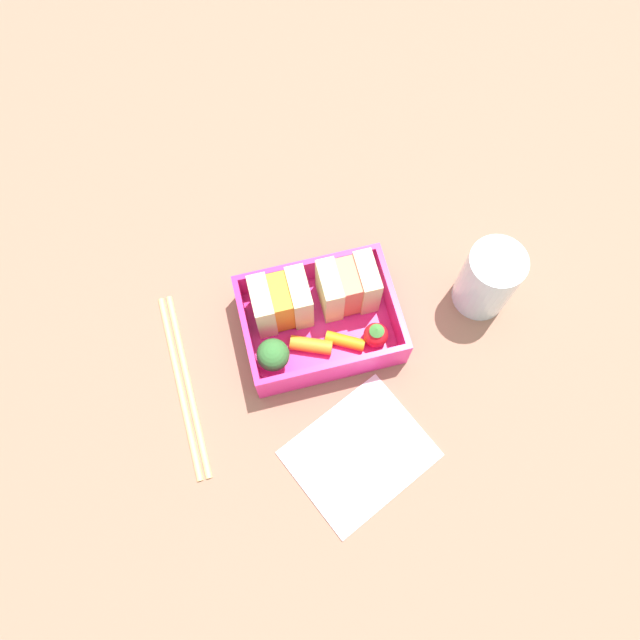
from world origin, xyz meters
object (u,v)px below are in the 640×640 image
object	(u,v)px
chopstick_pair	(183,384)
folded_napkin	(360,454)
sandwich_center_left	(348,287)
broccoli_floret	(273,355)
carrot_stick_left	(311,345)
carrot_stick_far_left	(345,341)
sandwich_left	(281,302)
strawberry_far_left	(376,335)
drinking_glass	(488,279)

from	to	relation	value
chopstick_pair	folded_napkin	bearing A→B (deg)	-35.68
sandwich_center_left	folded_napkin	xyz separation A→B (cm)	(-3.01, -16.61, -4.17)
broccoli_floret	carrot_stick_left	bearing A→B (deg)	9.81
carrot_stick_far_left	folded_napkin	size ratio (longest dim) A/B	0.31
carrot_stick_left	carrot_stick_far_left	size ratio (longest dim) A/B	1.05
sandwich_left	sandwich_center_left	world-z (taller)	same
broccoli_floret	carrot_stick_left	size ratio (longest dim) A/B	1.02
strawberry_far_left	carrot_stick_left	bearing A→B (deg)	173.76
broccoli_floret	folded_napkin	bearing A→B (deg)	-60.79
broccoli_floret	strawberry_far_left	size ratio (longest dim) A/B	1.39
sandwich_left	strawberry_far_left	distance (cm)	10.56
strawberry_far_left	chopstick_pair	bearing A→B (deg)	178.86
sandwich_left	sandwich_center_left	bearing A→B (deg)	0.00
strawberry_far_left	sandwich_left	bearing A→B (deg)	149.04
carrot_stick_far_left	broccoli_floret	bearing A→B (deg)	-177.53
carrot_stick_far_left	drinking_glass	world-z (taller)	drinking_glass
chopstick_pair	folded_napkin	xyz separation A→B (cm)	(16.25, -11.67, -0.15)
carrot_stick_far_left	folded_napkin	xyz separation A→B (cm)	(-1.48, -11.62, -1.66)
carrot_stick_far_left	strawberry_far_left	xyz separation A→B (cm)	(3.24, -0.36, 0.79)
sandwich_left	broccoli_floret	world-z (taller)	sandwich_left
sandwich_left	folded_napkin	xyz separation A→B (cm)	(4.21, -16.61, -4.17)
carrot_stick_left	strawberry_far_left	bearing A→B (deg)	-6.24
sandwich_left	folded_napkin	size ratio (longest dim) A/B	0.47
strawberry_far_left	drinking_glass	world-z (taller)	drinking_glass
sandwich_left	strawberry_far_left	xyz separation A→B (cm)	(8.93, -5.36, -1.72)
broccoli_floret	carrot_stick_far_left	distance (cm)	8.06
broccoli_floret	chopstick_pair	xyz separation A→B (cm)	(-9.95, 0.39, -3.56)
strawberry_far_left	folded_napkin	xyz separation A→B (cm)	(-4.72, -11.25, -2.45)
sandwich_left	carrot_stick_left	distance (cm)	5.59
strawberry_far_left	chopstick_pair	size ratio (longest dim) A/B	0.16
carrot_stick_left	chopstick_pair	xyz separation A→B (cm)	(-14.12, -0.33, -1.63)
carrot_stick_far_left	folded_napkin	distance (cm)	11.83
sandwich_left	folded_napkin	world-z (taller)	sandwich_left
chopstick_pair	folded_napkin	size ratio (longest dim) A/B	1.54
broccoli_floret	strawberry_far_left	world-z (taller)	broccoli_floret
sandwich_left	drinking_glass	bearing A→B (deg)	-7.58
carrot_stick_left	chopstick_pair	size ratio (longest dim) A/B	0.21
folded_napkin	carrot_stick_far_left	bearing A→B (deg)	82.76
strawberry_far_left	folded_napkin	size ratio (longest dim) A/B	0.24
sandwich_left	carrot_stick_left	xyz separation A→B (cm)	(2.08, -4.61, -2.39)
sandwich_center_left	broccoli_floret	world-z (taller)	sandwich_center_left
sandwich_center_left	carrot_stick_left	xyz separation A→B (cm)	(-5.15, -4.61, -2.39)
broccoli_floret	folded_napkin	xyz separation A→B (cm)	(6.31, -11.28, -3.71)
broccoli_floret	drinking_glass	bearing A→B (deg)	5.79
sandwich_left	carrot_stick_left	size ratio (longest dim) A/B	1.43
carrot_stick_left	carrot_stick_far_left	distance (cm)	3.64
sandwich_center_left	strawberry_far_left	xyz separation A→B (cm)	(1.71, -5.36, -1.72)
carrot_stick_far_left	chopstick_pair	xyz separation A→B (cm)	(-17.73, 0.05, -1.51)
carrot_stick_far_left	sandwich_center_left	bearing A→B (deg)	72.91
sandwich_center_left	drinking_glass	xyz separation A→B (cm)	(14.61, -2.90, 0.14)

